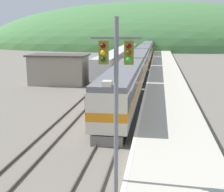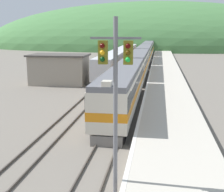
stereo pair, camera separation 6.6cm
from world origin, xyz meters
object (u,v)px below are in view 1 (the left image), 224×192
Objects in this scene: express_train_lead_car at (123,87)px; carriage_third at (144,54)px; siding_train at (120,58)px; signal_mast_main at (116,84)px; carriage_second at (138,64)px; carriage_fifth at (149,45)px; carriage_fourth at (147,49)px.

express_train_lead_car is 1.07× the size of carriage_third.
carriage_third is at bearing 60.74° from siding_train.
signal_mast_main is at bearing -83.29° from siding_train.
signal_mast_main reaches higher than carriage_second.
siding_train is at bearing 96.71° from signal_mast_main.
siding_train is at bearing -95.18° from carriage_fifth.
signal_mast_main reaches higher than siding_train.
signal_mast_main is at bearing -89.14° from carriage_fifth.
express_train_lead_car is 21.46m from carriage_second.
express_train_lead_car is 42.00m from carriage_third.
express_train_lead_car is 1.07× the size of carriage_fourth.
signal_mast_main is at bearing -84.79° from express_train_lead_car.
carriage_fourth is 0.43× the size of siding_train.
express_train_lead_car is 2.52× the size of signal_mast_main.
carriage_fifth is (0.00, 83.08, -0.01)m from express_train_lead_car.
signal_mast_main is (1.50, -37.93, 3.24)m from carriage_second.
siding_train is (-4.44, 12.61, -0.27)m from carriage_second.
carriage_fourth is (0.00, 62.54, -0.01)m from express_train_lead_car.
express_train_lead_car is 16.86m from signal_mast_main.
carriage_third is 9.09m from siding_train.
carriage_third is at bearing -90.00° from carriage_fifth.
carriage_second is 2.35× the size of signal_mast_main.
siding_train is (-4.44, 34.07, -0.28)m from express_train_lead_car.
siding_train is (-4.44, -28.47, -0.27)m from carriage_fourth.
carriage_fifth is at bearing 90.00° from carriage_third.
carriage_second is (0.00, 21.46, -0.01)m from express_train_lead_car.
signal_mast_main reaches higher than express_train_lead_car.
carriage_fifth is 2.35× the size of signal_mast_main.
express_train_lead_car is at bearing -90.00° from carriage_second.
carriage_third and carriage_fourth have the same top height.
carriage_second is 13.37m from siding_train.
signal_mast_main is at bearing -88.91° from carriage_fourth.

